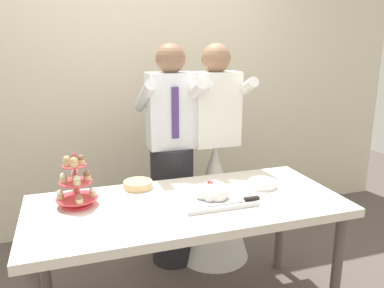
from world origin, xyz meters
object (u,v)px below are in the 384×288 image
at_px(round_cake, 138,186).
at_px(person_groom, 172,169).
at_px(main_cake_tray, 214,194).
at_px(dessert_table, 188,214).
at_px(person_bride, 214,187).
at_px(cupcake_stand, 76,185).
at_px(plate_stack, 262,184).

distance_m(round_cake, person_groom, 0.52).
xyz_separation_m(main_cake_tray, round_cake, (-0.39, 0.31, -0.02)).
xyz_separation_m(dessert_table, main_cake_tray, (0.15, -0.03, 0.12)).
relative_size(dessert_table, round_cake, 7.50).
distance_m(main_cake_tray, person_bride, 0.76).
height_order(main_cake_tray, round_cake, main_cake_tray).
bearing_deg(person_bride, person_groom, 173.97).
relative_size(dessert_table, main_cake_tray, 4.14).
bearing_deg(cupcake_stand, round_cake, 20.06).
relative_size(cupcake_stand, round_cake, 1.27).
bearing_deg(person_groom, person_bride, -6.03).
bearing_deg(cupcake_stand, main_cake_tray, -13.26).
relative_size(dessert_table, cupcake_stand, 5.90).
height_order(cupcake_stand, person_groom, person_groom).
distance_m(cupcake_stand, person_bride, 1.18).
bearing_deg(cupcake_stand, dessert_table, -13.63).
bearing_deg(person_groom, cupcake_stand, -142.58).
bearing_deg(main_cake_tray, person_bride, 68.31).
bearing_deg(person_bride, round_cake, -150.97).
bearing_deg(cupcake_stand, person_groom, 37.42).
bearing_deg(dessert_table, plate_stack, 8.31).
height_order(cupcake_stand, main_cake_tray, cupcake_stand).
height_order(dessert_table, person_groom, person_groom).
distance_m(cupcake_stand, plate_stack, 1.13).
height_order(cupcake_stand, plate_stack, cupcake_stand).
bearing_deg(person_bride, dessert_table, -123.16).
bearing_deg(round_cake, person_groom, 50.51).
distance_m(person_groom, person_bride, 0.37).
bearing_deg(main_cake_tray, round_cake, 141.06).
relative_size(main_cake_tray, round_cake, 1.81).
height_order(dessert_table, cupcake_stand, cupcake_stand).
height_order(main_cake_tray, person_groom, person_groom).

